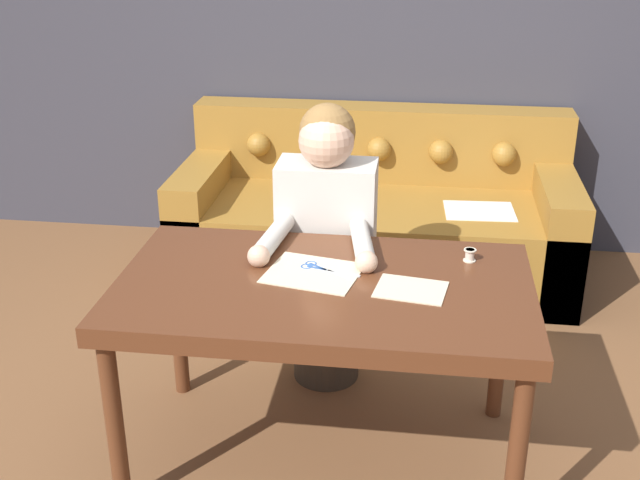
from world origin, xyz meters
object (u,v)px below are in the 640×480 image
at_px(dining_table, 324,301).
at_px(thread_spool, 470,255).
at_px(scissors, 320,268).
at_px(couch, 375,219).
at_px(person, 326,246).

distance_m(dining_table, thread_spool, 0.56).
relative_size(scissors, thread_spool, 4.80).
bearing_deg(dining_table, couch, 87.53).
xyz_separation_m(dining_table, thread_spool, (0.49, 0.24, 0.10)).
height_order(scissors, thread_spool, thread_spool).
distance_m(couch, person, 1.15).
distance_m(dining_table, scissors, 0.13).
relative_size(couch, scissors, 9.59).
distance_m(person, scissors, 0.45).
bearing_deg(couch, scissors, -93.59).
bearing_deg(scissors, person, 94.40).
distance_m(person, thread_spool, 0.64).
height_order(person, thread_spool, person).
relative_size(couch, thread_spool, 46.01).
relative_size(dining_table, couch, 0.68).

